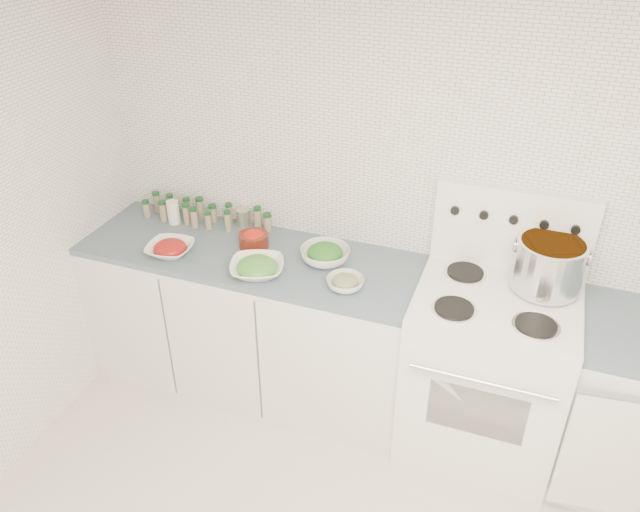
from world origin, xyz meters
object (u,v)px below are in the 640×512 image
at_px(stove, 486,367).
at_px(stock_pot, 549,263).
at_px(bowl_snowpea, 257,267).
at_px(bowl_tomato, 170,248).

height_order(stove, stock_pot, stove).
height_order(stove, bowl_snowpea, stove).
bearing_deg(stock_pot, bowl_tomato, -171.12).
bearing_deg(stock_pot, stove, -143.80).
bearing_deg(bowl_tomato, stove, 5.18).
relative_size(stove, bowl_tomato, 5.07).
xyz_separation_m(stove, bowl_tomato, (-1.69, -0.15, 0.44)).
xyz_separation_m(bowl_tomato, bowl_snowpea, (0.52, -0.02, 0.00)).
relative_size(bowl_tomato, bowl_snowpea, 0.77).
relative_size(stock_pot, bowl_tomato, 1.28).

